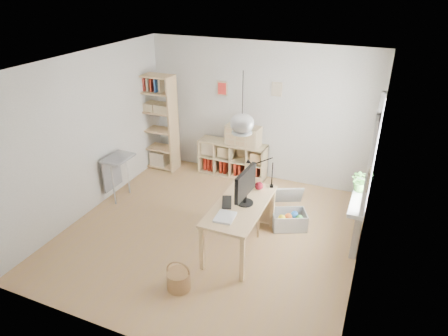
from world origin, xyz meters
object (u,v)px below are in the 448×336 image
at_px(cube_shelf, 232,161).
at_px(chair, 248,202).
at_px(tall_bookshelf, 157,119).
at_px(drawer_chest, 243,135).
at_px(monitor, 245,185).
at_px(desk, 240,210).
at_px(storage_chest, 289,215).

xyz_separation_m(cube_shelf, chair, (0.96, -1.73, 0.20)).
relative_size(tall_bookshelf, drawer_chest, 2.94).
height_order(cube_shelf, tall_bookshelf, tall_bookshelf).
height_order(tall_bookshelf, drawer_chest, tall_bookshelf).
relative_size(monitor, drawer_chest, 0.91).
bearing_deg(tall_bookshelf, cube_shelf, 10.19).
bearing_deg(cube_shelf, chair, -60.90).
bearing_deg(monitor, tall_bookshelf, 148.02).
distance_m(desk, drawer_chest, 2.34).
relative_size(chair, storage_chest, 1.09).
xyz_separation_m(desk, storage_chest, (0.55, 0.84, -0.47)).
distance_m(chair, storage_chest, 0.76).
xyz_separation_m(chair, drawer_chest, (-0.71, 1.69, 0.42)).
distance_m(desk, cube_shelf, 2.48).
bearing_deg(storage_chest, cube_shelf, 113.61).
height_order(chair, drawer_chest, drawer_chest).
xyz_separation_m(tall_bookshelf, monitor, (2.64, -1.90, -0.03)).
bearing_deg(cube_shelf, monitor, -63.80).
xyz_separation_m(storage_chest, monitor, (-0.50, -0.80, 0.86)).
xyz_separation_m(storage_chest, drawer_chest, (-1.32, 1.35, 0.72)).
bearing_deg(cube_shelf, tall_bookshelf, -169.81).
bearing_deg(desk, storage_chest, 56.96).
bearing_deg(monitor, chair, 107.56).
height_order(tall_bookshelf, storage_chest, tall_bookshelf).
bearing_deg(tall_bookshelf, drawer_chest, 7.54).
height_order(chair, storage_chest, chair).
distance_m(chair, monitor, 0.73).
height_order(cube_shelf, drawer_chest, drawer_chest).
bearing_deg(tall_bookshelf, storage_chest, -19.42).
bearing_deg(tall_bookshelf, desk, -37.01).
bearing_deg(storage_chest, tall_bookshelf, 135.62).
bearing_deg(drawer_chest, chair, -63.20).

